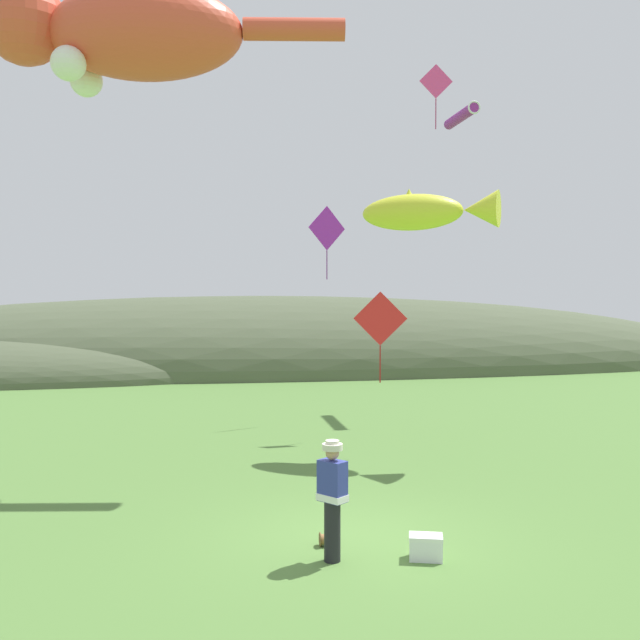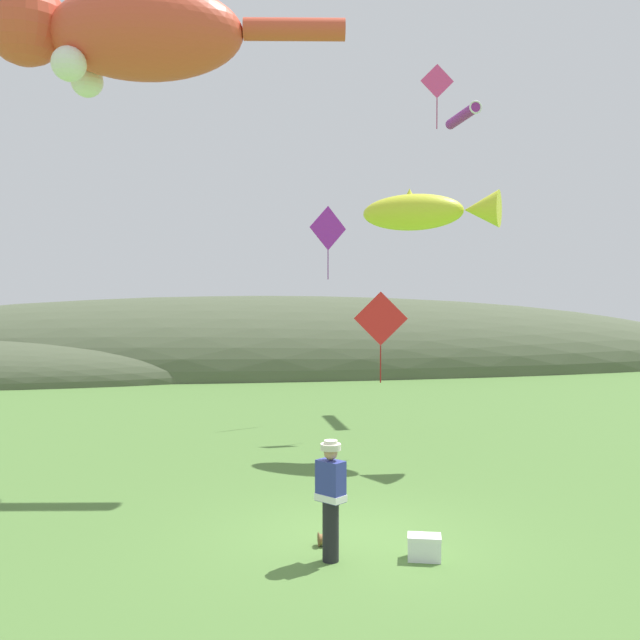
# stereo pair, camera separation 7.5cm
# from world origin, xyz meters

# --- Properties ---
(ground_plane) EXTENTS (120.00, 120.00, 0.00)m
(ground_plane) POSITION_xyz_m (0.00, 0.00, 0.00)
(ground_plane) COLOR #517A38
(distant_hill_ridge) EXTENTS (53.99, 13.56, 7.55)m
(distant_hill_ridge) POSITION_xyz_m (-1.59, 25.78, 0.00)
(distant_hill_ridge) COLOR #4C563D
(distant_hill_ridge) RESTS_ON ground
(festival_attendant) EXTENTS (0.47, 0.49, 1.77)m
(festival_attendant) POSITION_xyz_m (-0.54, -0.88, 0.95)
(festival_attendant) COLOR black
(festival_attendant) RESTS_ON ground
(kite_spool) EXTENTS (0.17, 0.21, 0.21)m
(kite_spool) POSITION_xyz_m (-0.55, -0.26, 0.11)
(kite_spool) COLOR olive
(kite_spool) RESTS_ON ground
(picnic_cooler) EXTENTS (0.56, 0.45, 0.36)m
(picnic_cooler) POSITION_xyz_m (0.83, -1.02, 0.18)
(picnic_cooler) COLOR white
(picnic_cooler) RESTS_ON ground
(kite_giant_cat) EXTENTS (7.95, 2.78, 2.42)m
(kite_giant_cat) POSITION_xyz_m (-4.26, 5.40, 9.64)
(kite_giant_cat) COLOR #E04C33
(kite_fish_windsock) EXTENTS (3.35, 2.48, 1.03)m
(kite_fish_windsock) POSITION_xyz_m (2.90, 5.82, 5.90)
(kite_fish_windsock) COLOR yellow
(kite_tube_streamer) EXTENTS (0.45, 2.45, 0.44)m
(kite_tube_streamer) POSITION_xyz_m (6.16, 12.61, 9.97)
(kite_tube_streamer) COLOR #8C268C
(kite_diamond_pink) EXTENTS (1.00, 0.08, 1.90)m
(kite_diamond_pink) POSITION_xyz_m (4.28, 9.52, 10.14)
(kite_diamond_pink) COLOR #E53F8C
(kite_diamond_red) EXTENTS (1.25, 0.40, 2.20)m
(kite_diamond_red) POSITION_xyz_m (1.72, 5.72, 3.28)
(kite_diamond_red) COLOR red
(kite_diamond_violet) EXTENTS (1.24, 0.61, 2.27)m
(kite_diamond_violet) POSITION_xyz_m (1.23, 10.84, 5.91)
(kite_diamond_violet) COLOR purple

